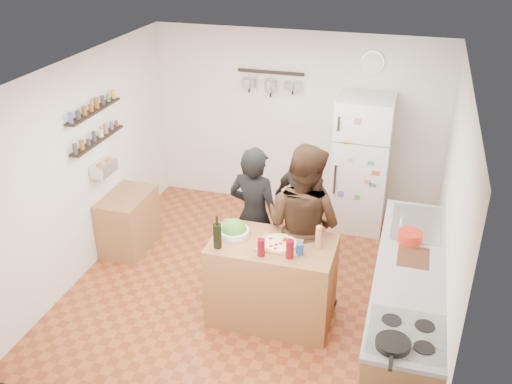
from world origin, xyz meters
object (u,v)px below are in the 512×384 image
(salt_canister, at_px, (300,249))
(salad_bowl, at_px, (234,232))
(wine_bottle, at_px, (217,236))
(person_center, at_px, (303,226))
(wall_clock, at_px, (372,63))
(skillet, at_px, (393,344))
(person_left, at_px, (254,217))
(counter_run, at_px, (406,308))
(prep_island, at_px, (272,281))
(fridge, at_px, (361,164))
(side_table, at_px, (129,221))
(red_bowl, at_px, (410,236))
(person_back, at_px, (304,206))
(pepper_mill, at_px, (319,239))

(salt_canister, bearing_deg, salad_bowl, 166.72)
(wine_bottle, xyz_separation_m, salt_canister, (0.80, 0.10, -0.07))
(wine_bottle, relative_size, person_center, 0.14)
(salad_bowl, xyz_separation_m, wall_clock, (1.03, 2.52, 1.21))
(skillet, bearing_deg, wall_clock, 99.82)
(person_left, bearing_deg, counter_run, 169.77)
(prep_island, distance_m, counter_run, 1.36)
(fridge, xyz_separation_m, side_table, (-2.69, -1.39, -0.54))
(skillet, relative_size, red_bowl, 1.10)
(wine_bottle, xyz_separation_m, person_center, (0.72, 0.64, -0.12))
(person_left, height_order, counter_run, person_left)
(wine_bottle, distance_m, person_left, 0.86)
(salad_bowl, relative_size, fridge, 0.17)
(person_back, bearing_deg, fridge, -82.93)
(person_left, bearing_deg, salt_canister, 143.58)
(person_left, relative_size, person_center, 0.91)
(prep_island, relative_size, salt_canister, 10.52)
(fridge, bearing_deg, salt_canister, -97.43)
(pepper_mill, xyz_separation_m, wall_clock, (0.16, 2.52, 1.14))
(person_center, bearing_deg, counter_run, 177.41)
(wine_bottle, bearing_deg, salt_canister, 7.13)
(person_center, distance_m, red_bowl, 1.09)
(wine_bottle, bearing_deg, side_table, 146.08)
(red_bowl, bearing_deg, person_center, 179.50)
(salt_canister, bearing_deg, person_back, 99.64)
(person_back, bearing_deg, wall_clock, -77.90)
(pepper_mill, height_order, salt_canister, pepper_mill)
(prep_island, height_order, fridge, fridge)
(salad_bowl, bearing_deg, red_bowl, 11.85)
(side_table, bearing_deg, person_back, 6.74)
(counter_run, bearing_deg, wine_bottle, -175.16)
(fridge, bearing_deg, person_center, -102.08)
(person_left, relative_size, counter_run, 0.63)
(person_back, relative_size, fridge, 0.86)
(prep_island, height_order, salt_canister, salt_canister)
(wine_bottle, relative_size, red_bowl, 1.04)
(prep_island, xyz_separation_m, pepper_mill, (0.45, 0.05, 0.56))
(wine_bottle, distance_m, person_center, 0.97)
(skillet, bearing_deg, person_back, 116.96)
(person_left, relative_size, wall_clock, 5.54)
(skillet, bearing_deg, person_center, 122.81)
(person_back, bearing_deg, salad_bowl, 95.45)
(salad_bowl, bearing_deg, wall_clock, 67.80)
(counter_run, bearing_deg, person_back, 137.38)
(skillet, bearing_deg, fridge, 100.74)
(person_left, distance_m, person_back, 0.68)
(skillet, height_order, fridge, fridge)
(person_center, distance_m, person_back, 0.70)
(prep_island, height_order, person_left, person_left)
(person_left, bearing_deg, wall_clock, -105.50)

